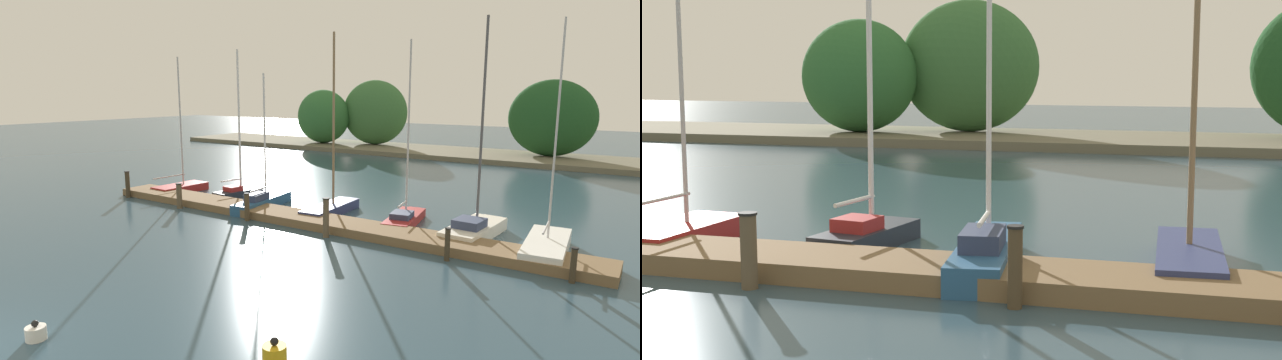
{
  "view_description": "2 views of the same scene",
  "coord_description": "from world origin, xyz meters",
  "views": [
    {
      "loc": [
        12.35,
        -3.14,
        5.63
      ],
      "look_at": [
        -1.02,
        16.44,
        1.41
      ],
      "focal_mm": 28.09,
      "sensor_mm": 36.0,
      "label": 1
    },
    {
      "loc": [
        0.43,
        0.58,
        3.53
      ],
      "look_at": [
        -3.77,
        14.65,
        1.62
      ],
      "focal_mm": 48.87,
      "sensor_mm": 36.0,
      "label": 2
    }
  ],
  "objects": [
    {
      "name": "mooring_piling_1",
      "position": [
        -6.72,
        12.64,
        0.63
      ],
      "size": [
        0.3,
        0.3,
        1.24
      ],
      "color": "brown",
      "rests_on": "ground"
    },
    {
      "name": "sailboat_1",
      "position": [
        -6.17,
        16.24,
        0.47
      ],
      "size": [
        1.37,
        2.97,
        7.77
      ],
      "rotation": [
        0.0,
        0.0,
        1.43
      ],
      "color": "#232833",
      "rests_on": "ground"
    },
    {
      "name": "sailboat_3",
      "position": [
        -0.03,
        15.99,
        0.4
      ],
      "size": [
        1.31,
        4.11,
        8.22
      ],
      "rotation": [
        0.0,
        0.0,
        1.63
      ],
      "color": "navy",
      "rests_on": "ground"
    },
    {
      "name": "sailboat_2",
      "position": [
        -3.44,
        15.08,
        0.37
      ],
      "size": [
        1.48,
        4.47,
        6.47
      ],
      "rotation": [
        0.0,
        0.0,
        1.71
      ],
      "color": "#285684",
      "rests_on": "ground"
    },
    {
      "name": "mooring_piling_2",
      "position": [
        -2.39,
        12.74,
        0.63
      ],
      "size": [
        0.25,
        0.25,
        1.24
      ],
      "color": "#4C3D28",
      "rests_on": "ground"
    },
    {
      "name": "dock_pier",
      "position": [
        0.0,
        13.85,
        0.17
      ],
      "size": [
        23.52,
        1.8,
        0.35
      ],
      "color": "brown",
      "rests_on": "ground"
    },
    {
      "name": "sailboat_0",
      "position": [
        -9.85,
        15.48,
        0.32
      ],
      "size": [
        1.43,
        3.51,
        7.48
      ],
      "rotation": [
        0.0,
        0.0,
        1.54
      ],
      "color": "maroon",
      "rests_on": "ground"
    }
  ]
}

